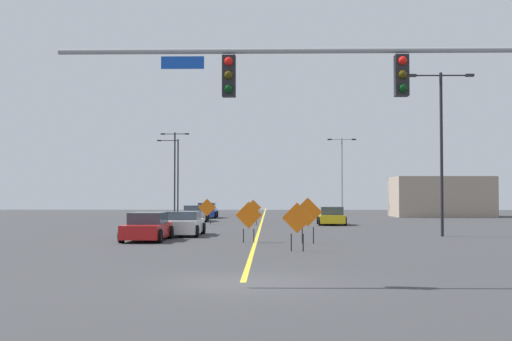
% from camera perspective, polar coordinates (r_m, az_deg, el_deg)
% --- Properties ---
extents(ground, '(161.52, 161.52, 0.00)m').
position_cam_1_polar(ground, '(17.12, -1.11, -9.50)').
color(ground, '#38383A').
extents(road_centre_stripe, '(0.16, 89.74, 0.01)m').
position_cam_1_polar(road_centre_stripe, '(61.87, 0.57, -4.11)').
color(road_centre_stripe, yellow).
rests_on(road_centre_stripe, ground).
extents(traffic_signal_assembly, '(13.23, 0.44, 6.56)m').
position_cam_1_polar(traffic_signal_assembly, '(17.44, 11.82, 6.55)').
color(traffic_signal_assembly, gray).
rests_on(traffic_signal_assembly, ground).
extents(street_lamp_mid_right, '(3.01, 0.24, 8.80)m').
position_cam_1_polar(street_lamp_mid_right, '(71.49, -6.91, 0.28)').
color(street_lamp_mid_right, black).
rests_on(street_lamp_mid_right, ground).
extents(street_lamp_far_right, '(3.02, 0.24, 8.23)m').
position_cam_1_polar(street_lamp_far_right, '(71.81, 7.31, 0.04)').
color(street_lamp_far_right, gray).
rests_on(street_lamp_far_right, ground).
extents(street_lamp_far_left, '(2.41, 0.24, 8.40)m').
position_cam_1_polar(street_lamp_far_left, '(75.18, -6.79, -0.17)').
color(street_lamp_far_left, black).
rests_on(street_lamp_far_left, ground).
extents(street_lamp_near_left, '(3.51, 0.24, 8.74)m').
position_cam_1_polar(street_lamp_near_left, '(37.11, 15.47, 2.52)').
color(street_lamp_near_left, black).
rests_on(street_lamp_near_left, ground).
extents(construction_sign_left_lane, '(1.20, 0.22, 1.91)m').
position_cam_1_polar(construction_sign_left_lane, '(26.40, 3.51, -4.25)').
color(construction_sign_left_lane, orange).
rests_on(construction_sign_left_lane, ground).
extents(construction_sign_median_near, '(1.30, 0.27, 2.08)m').
position_cam_1_polar(construction_sign_median_near, '(30.58, 4.42, -3.73)').
color(construction_sign_median_near, orange).
rests_on(construction_sign_median_near, ground).
extents(construction_sign_right_lane, '(1.30, 0.10, 1.91)m').
position_cam_1_polar(construction_sign_right_lane, '(49.92, -4.17, -3.24)').
color(construction_sign_right_lane, orange).
rests_on(construction_sign_right_lane, ground).
extents(construction_sign_right_shoulder, '(1.24, 0.25, 1.90)m').
position_cam_1_polar(construction_sign_right_shoulder, '(31.15, -0.63, -3.96)').
color(construction_sign_right_shoulder, orange).
rests_on(construction_sign_right_shoulder, ground).
extents(construction_sign_left_shoulder, '(1.15, 0.14, 1.85)m').
position_cam_1_polar(construction_sign_left_shoulder, '(48.82, -0.24, -3.29)').
color(construction_sign_left_shoulder, orange).
rests_on(construction_sign_left_shoulder, ground).
extents(car_yellow_mid, '(2.09, 4.16, 1.33)m').
position_cam_1_polar(car_yellow_mid, '(49.52, 6.41, -3.87)').
color(car_yellow_mid, gold).
rests_on(car_yellow_mid, ground).
extents(car_red_approaching, '(2.05, 4.38, 1.35)m').
position_cam_1_polar(car_red_approaching, '(32.83, -9.21, -4.79)').
color(car_red_approaching, red).
rests_on(car_red_approaching, ground).
extents(car_silver_far, '(2.29, 4.52, 1.33)m').
position_cam_1_polar(car_silver_far, '(55.79, -5.18, -3.67)').
color(car_silver_far, '#B7BABF').
rests_on(car_silver_far, ground).
extents(car_blue_distant, '(2.01, 4.45, 1.43)m').
position_cam_1_polar(car_blue_distant, '(63.89, -4.19, -3.44)').
color(car_blue_distant, '#1E389E').
rests_on(car_blue_distant, ground).
extents(car_white_near, '(1.99, 4.42, 1.31)m').
position_cam_1_polar(car_white_near, '(36.66, -6.10, -4.53)').
color(car_white_near, white).
rests_on(car_white_near, ground).
extents(roadside_building_east, '(9.53, 6.19, 4.00)m').
position_cam_1_polar(roadside_building_east, '(70.01, 15.41, -2.16)').
color(roadside_building_east, gray).
rests_on(roadside_building_east, ground).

